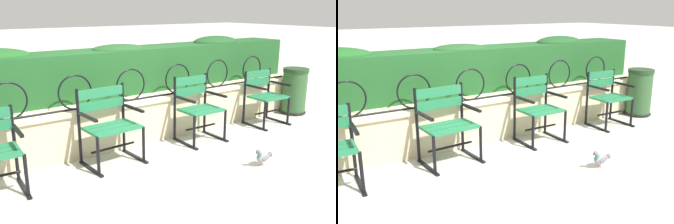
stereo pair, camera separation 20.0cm
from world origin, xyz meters
TOP-DOWN VIEW (x-y plane):
  - ground_plane at (0.00, 0.00)m, footprint 60.00×60.00m
  - stone_wall at (0.00, 0.73)m, footprint 6.23×0.41m
  - iron_arch_fence at (-0.15, 0.65)m, footprint 5.71×0.02m
  - hedge_row at (-0.03, 1.22)m, footprint 6.11×0.63m
  - park_chair_centre_left at (-0.68, 0.30)m, footprint 0.66×0.55m
  - park_chair_centre_right at (0.66, 0.31)m, footprint 0.58×0.53m
  - park_chair_rightmost at (1.99, 0.29)m, footprint 0.59×0.54m
  - pigeon_near_chairs at (0.69, -0.83)m, footprint 0.29×0.12m
  - trash_bin at (2.86, 0.38)m, footprint 0.44×0.44m

SIDE VIEW (x-z plane):
  - ground_plane at x=0.00m, z-range 0.00..0.00m
  - pigeon_near_chairs at x=0.69m, z-range 0.00..0.22m
  - stone_wall at x=0.00m, z-range 0.00..0.60m
  - trash_bin at x=2.86m, z-range -0.02..0.76m
  - park_chair_rightmost at x=1.99m, z-range 0.04..0.87m
  - park_chair_centre_right at x=0.66m, z-range 0.03..0.91m
  - park_chair_centre_left at x=-0.68m, z-range 0.03..0.92m
  - iron_arch_fence at x=-0.15m, z-range 0.57..0.99m
  - hedge_row at x=-0.03m, z-range 0.58..1.30m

